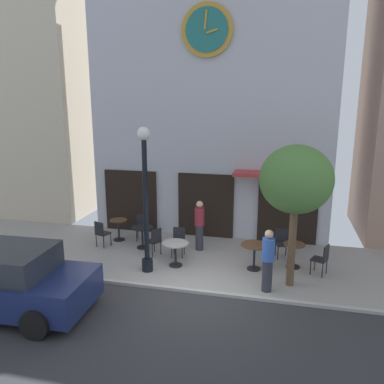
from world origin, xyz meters
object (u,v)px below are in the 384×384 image
at_px(cafe_table_leftmost, 294,252).
at_px(cafe_chair_near_tree, 101,232).
at_px(cafe_chair_facing_street, 155,239).
at_px(cafe_chair_right_end, 282,241).
at_px(street_tree, 296,181).
at_px(parked_car_navy, 1,280).
at_px(cafe_table_center_right, 254,251).
at_px(street_lamp, 146,201).
at_px(pedestrian_maroon, 200,225).
at_px(cafe_chair_curbside, 142,225).
at_px(cafe_table_center_left, 175,249).
at_px(pedestrian_blue, 268,260).
at_px(cafe_chair_under_awning, 322,258).
at_px(cafe_chair_corner, 178,239).
at_px(cafe_table_near_curb, 142,233).
at_px(cafe_table_near_door, 119,227).

relative_size(cafe_table_leftmost, cafe_chair_near_tree, 0.82).
height_order(cafe_chair_facing_street, cafe_chair_right_end, same).
height_order(cafe_table_leftmost, cafe_chair_right_end, cafe_chair_right_end).
xyz_separation_m(street_tree, cafe_chair_facing_street, (-4.18, 1.10, -2.34)).
relative_size(cafe_chair_near_tree, parked_car_navy, 0.21).
height_order(cafe_table_leftmost, cafe_chair_near_tree, cafe_chair_near_tree).
height_order(cafe_table_center_right, cafe_table_leftmost, cafe_table_center_right).
height_order(street_tree, cafe_table_center_right, street_tree).
bearing_deg(street_lamp, cafe_chair_facing_street, 97.93).
bearing_deg(parked_car_navy, pedestrian_maroon, 51.83).
bearing_deg(cafe_chair_near_tree, cafe_chair_curbside, 42.35).
bearing_deg(parked_car_navy, cafe_chair_curbside, 73.51).
distance_m(pedestrian_maroon, parked_car_navy, 6.03).
distance_m(cafe_table_leftmost, parked_car_navy, 7.85).
bearing_deg(cafe_chair_facing_street, parked_car_navy, -121.67).
bearing_deg(cafe_table_center_left, street_tree, -8.20).
xyz_separation_m(street_lamp, cafe_table_center_right, (3.00, 0.82, -1.53)).
relative_size(cafe_chair_facing_street, cafe_chair_near_tree, 1.00).
distance_m(cafe_chair_curbside, pedestrian_blue, 5.33).
distance_m(cafe_chair_right_end, parked_car_navy, 7.96).
height_order(cafe_chair_under_awning, pedestrian_blue, pedestrian_blue).
xyz_separation_m(street_tree, parked_car_navy, (-6.62, -2.85, -2.11)).
xyz_separation_m(cafe_chair_corner, cafe_chair_facing_street, (-0.73, -0.18, 0.00)).
bearing_deg(cafe_table_center_left, cafe_table_near_curb, 142.30).
bearing_deg(cafe_table_center_right, cafe_table_near_door, 164.46).
relative_size(cafe_table_center_right, pedestrian_blue, 0.48).
distance_m(cafe_table_near_door, cafe_chair_near_tree, 0.80).
relative_size(cafe_table_center_left, cafe_chair_corner, 0.88).
distance_m(cafe_table_center_right, cafe_chair_right_end, 1.39).
distance_m(cafe_table_center_left, parked_car_navy, 4.69).
bearing_deg(cafe_chair_curbside, cafe_chair_right_end, -5.20).
relative_size(cafe_table_leftmost, cafe_chair_corner, 0.82).
height_order(cafe_table_near_curb, cafe_chair_near_tree, cafe_chair_near_tree).
distance_m(cafe_table_near_door, cafe_chair_corner, 2.55).
xyz_separation_m(cafe_table_near_curb, cafe_chair_curbside, (-0.29, 0.75, 0.01)).
xyz_separation_m(cafe_chair_facing_street, cafe_chair_near_tree, (-1.98, 0.27, 0.00)).
relative_size(street_tree, cafe_table_near_door, 5.01).
distance_m(cafe_chair_right_end, cafe_chair_near_tree, 5.94).
distance_m(street_tree, cafe_table_near_curb, 5.57).
xyz_separation_m(cafe_table_near_door, cafe_chair_near_tree, (-0.30, -0.74, 0.04)).
xyz_separation_m(cafe_table_near_curb, pedestrian_maroon, (1.89, 0.28, 0.34)).
relative_size(cafe_table_near_curb, cafe_chair_facing_street, 0.81).
distance_m(cafe_chair_corner, pedestrian_maroon, 0.88).
relative_size(cafe_chair_near_tree, pedestrian_maroon, 0.54).
height_order(pedestrian_maroon, parked_car_navy, pedestrian_maroon).
bearing_deg(cafe_chair_curbside, cafe_table_near_curb, -68.68).
height_order(cafe_table_center_left, pedestrian_maroon, pedestrian_maroon).
bearing_deg(pedestrian_maroon, street_tree, -33.07).
height_order(cafe_chair_corner, pedestrian_maroon, pedestrian_maroon).
distance_m(street_tree, cafe_chair_under_awning, 2.63).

